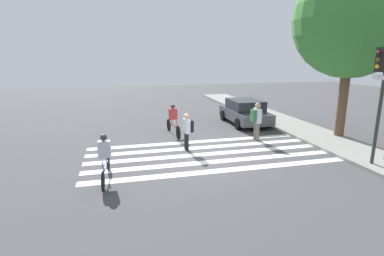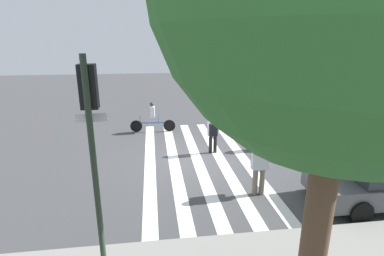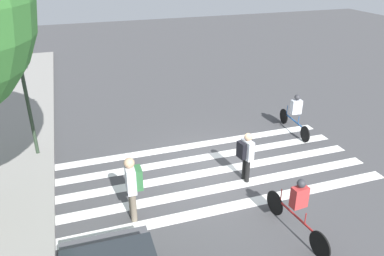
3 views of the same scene
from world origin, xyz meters
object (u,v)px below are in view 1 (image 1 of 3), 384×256
object	(u,v)px
cyclist_mid_street	(105,155)
car_parked_far_curb	(245,112)
street_tree	(352,20)
traffic_light	(381,81)
pedestrian_adult_blue_shirt	(187,129)
cyclist_far_lane	(173,119)
pedestrian_child_with_backpack	(256,118)

from	to	relation	value
cyclist_mid_street	car_parked_far_curb	xyz separation A→B (m)	(-6.74, 7.95, -0.11)
street_tree	car_parked_far_curb	world-z (taller)	street_tree
traffic_light	cyclist_mid_street	bearing A→B (deg)	-96.96
traffic_light	pedestrian_adult_blue_shirt	world-z (taller)	traffic_light
cyclist_far_lane	car_parked_far_curb	world-z (taller)	cyclist_far_lane
traffic_light	pedestrian_child_with_backpack	world-z (taller)	traffic_light
cyclist_far_lane	car_parked_far_curb	distance (m)	4.96
car_parked_far_curb	cyclist_far_lane	bearing A→B (deg)	-70.52
street_tree	pedestrian_child_with_backpack	size ratio (longest dim) A/B	4.49
street_tree	pedestrian_adult_blue_shirt	bearing A→B (deg)	-89.27
street_tree	cyclist_far_lane	size ratio (longest dim) A/B	3.41
pedestrian_adult_blue_shirt	car_parked_far_curb	bearing A→B (deg)	-56.51
pedestrian_child_with_backpack	car_parked_far_curb	bearing A→B (deg)	166.43
cyclist_mid_street	pedestrian_child_with_backpack	bearing A→B (deg)	119.03
traffic_light	pedestrian_child_with_backpack	xyz separation A→B (m)	(-4.40, -2.47, -2.09)
pedestrian_adult_blue_shirt	pedestrian_child_with_backpack	world-z (taller)	pedestrian_child_with_backpack
traffic_light	car_parked_far_curb	world-z (taller)	traffic_light
street_tree	pedestrian_adult_blue_shirt	distance (m)	9.17
pedestrian_child_with_backpack	car_parked_far_curb	world-z (taller)	pedestrian_child_with_backpack
pedestrian_adult_blue_shirt	pedestrian_child_with_backpack	size ratio (longest dim) A/B	0.88
traffic_light	car_parked_far_curb	size ratio (longest dim) A/B	1.09
traffic_light	cyclist_far_lane	world-z (taller)	traffic_light
pedestrian_child_with_backpack	cyclist_far_lane	distance (m)	4.22
traffic_light	street_tree	xyz separation A→B (m)	(-3.78, 1.80, 2.46)
cyclist_mid_street	cyclist_far_lane	distance (m)	6.10
cyclist_mid_street	pedestrian_adult_blue_shirt	bearing A→B (deg)	130.88
cyclist_mid_street	car_parked_far_curb	bearing A→B (deg)	134.45
traffic_light	cyclist_far_lane	bearing A→B (deg)	-135.47
cyclist_mid_street	traffic_light	bearing A→B (deg)	87.19
pedestrian_adult_blue_shirt	cyclist_far_lane	world-z (taller)	pedestrian_adult_blue_shirt
pedestrian_child_with_backpack	cyclist_mid_street	xyz separation A→B (m)	(3.24, -6.99, -0.23)
cyclist_far_lane	pedestrian_adult_blue_shirt	bearing A→B (deg)	-2.71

